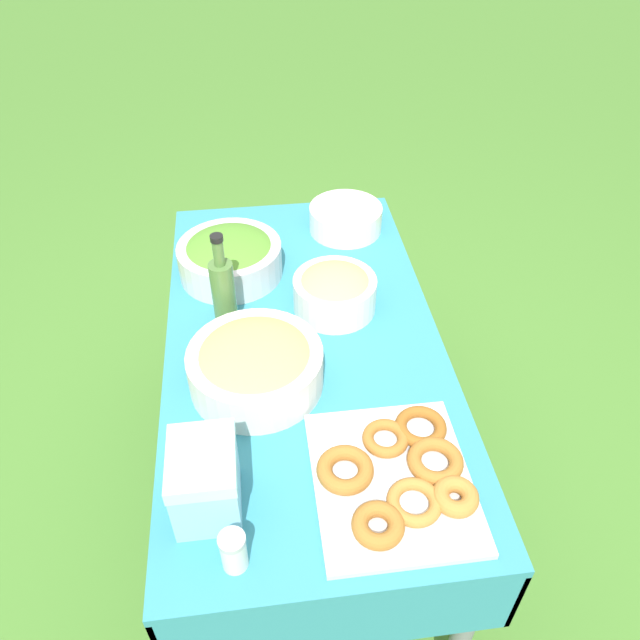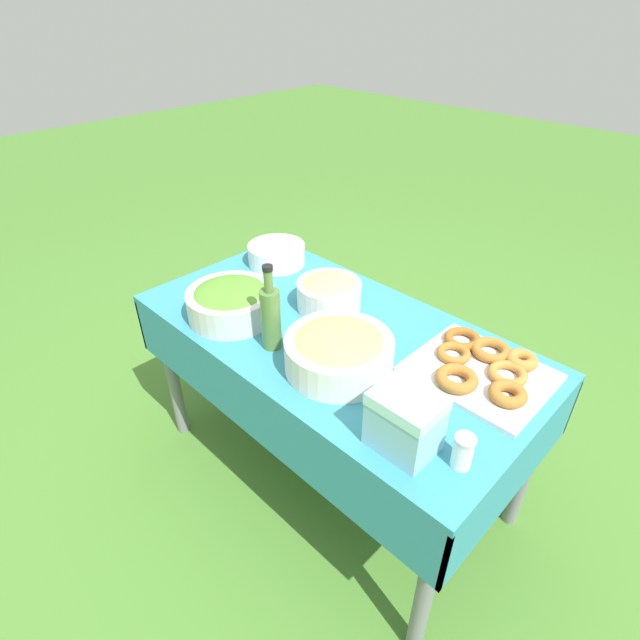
{
  "view_description": "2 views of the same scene",
  "coord_description": "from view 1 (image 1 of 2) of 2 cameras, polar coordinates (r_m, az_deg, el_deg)",
  "views": [
    {
      "loc": [
        -1.21,
        0.11,
        1.84
      ],
      "look_at": [
        0.05,
        -0.05,
        0.73
      ],
      "focal_mm": 35.0,
      "sensor_mm": 36.0,
      "label": 1
    },
    {
      "loc": [
        -0.94,
        1.01,
        1.67
      ],
      "look_at": [
        0.04,
        0.03,
        0.75
      ],
      "focal_mm": 28.0,
      "sensor_mm": 36.0,
      "label": 2
    }
  ],
  "objects": [
    {
      "name": "cooler_box",
      "position": [
        1.29,
        -10.44,
        -14.18
      ],
      "size": [
        0.16,
        0.13,
        0.17
      ],
      "color": "#8CC6E5",
      "rests_on": "picnic_table"
    },
    {
      "name": "donut_platter",
      "position": [
        1.37,
        7.13,
        -13.98
      ],
      "size": [
        0.39,
        0.35,
        0.05
      ],
      "color": "silver",
      "rests_on": "picnic_table"
    },
    {
      "name": "plate_stack",
      "position": [
        2.06,
        2.35,
        9.25
      ],
      "size": [
        0.24,
        0.24,
        0.08
      ],
      "color": "white",
      "rests_on": "picnic_table"
    },
    {
      "name": "pasta_bowl",
      "position": [
        1.72,
        1.36,
        2.71
      ],
      "size": [
        0.23,
        0.23,
        0.12
      ],
      "color": "white",
      "rests_on": "picnic_table"
    },
    {
      "name": "salad_bowl",
      "position": [
        1.87,
        -8.24,
        5.79
      ],
      "size": [
        0.31,
        0.31,
        0.12
      ],
      "color": "silver",
      "rests_on": "picnic_table"
    },
    {
      "name": "ground_plane",
      "position": [
        2.21,
        -1.17,
        -15.28
      ],
      "size": [
        14.0,
        14.0,
        0.0
      ],
      "primitive_type": "plane",
      "color": "#477A2D"
    },
    {
      "name": "olive_oil_bottle",
      "position": [
        1.65,
        -8.81,
        2.53
      ],
      "size": [
        0.06,
        0.06,
        0.29
      ],
      "color": "#4C7238",
      "rests_on": "picnic_table"
    },
    {
      "name": "bread_bowl",
      "position": [
        1.51,
        -5.92,
        -4.07
      ],
      "size": [
        0.33,
        0.33,
        0.13
      ],
      "color": "silver",
      "rests_on": "picnic_table"
    },
    {
      "name": "picnic_table",
      "position": [
        1.73,
        -1.44,
        -4.22
      ],
      "size": [
        1.39,
        0.73,
        0.71
      ],
      "color": "teal",
      "rests_on": "ground_plane"
    },
    {
      "name": "salt_shaker",
      "position": [
        1.25,
        -7.9,
        -20.2
      ],
      "size": [
        0.05,
        0.05,
        0.09
      ],
      "color": "white",
      "rests_on": "picnic_table"
    }
  ]
}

